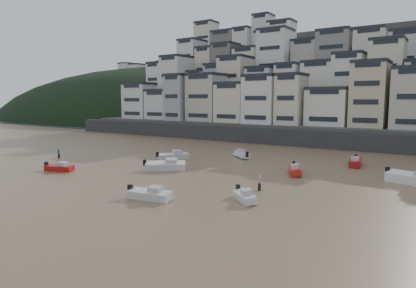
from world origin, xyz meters
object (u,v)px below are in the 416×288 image
Objects in this scene: boat_c at (166,165)px; person_blue at (59,153)px; boat_f at (173,155)px; boat_h at (242,154)px; boat_g at (416,177)px; boat_b at (244,195)px; boat_a at (150,193)px; boat_i at (355,161)px; boat_e at (295,169)px; person_pink at (259,183)px; boat_j at (59,167)px.

boat_c is 21.78m from person_blue.
boat_h is at bearing -12.38° from boat_f.
boat_h is at bearing -176.69° from boat_g.
boat_f is at bearing -173.41° from boat_b.
boat_a is at bearing 140.57° from boat_h.
boat_f is (-21.58, 15.30, 0.18)m from boat_b.
boat_i is at bearing 3.65° from boat_c.
boat_g reaches higher than boat_e.
boat_e is 12.01m from boat_i.
boat_c is 31.02m from boat_g.
boat_e is at bearing 14.37° from person_blue.
boat_b is at bearing -19.46° from boat_i.
person_pink is at bearing -1.55° from person_blue.
person_pink reaches higher than boat_e.
person_blue is 1.00× the size of person_pink.
boat_c is 3.46× the size of person_pink.
boat_j is at bearing -168.56° from person_pink.
boat_j is at bearing -83.88° from boat_e.
boat_i is at bearing 20.97° from boat_j.
person_pink is (-5.09, -21.42, 0.14)m from boat_i.
boat_f is 28.13m from boat_i.
boat_b is at bearing -8.29° from person_blue.
boat_c is 9.36m from boat_f.
boat_f is 19.22m from person_blue.
boat_b is 0.70× the size of boat_c.
boat_h is (-5.29, 28.20, 0.00)m from boat_a.
boat_f reaches higher than boat_h.
boat_b is 9.28m from boat_a.
boat_j is 42.42m from boat_i.
boat_i is (12.36, 30.80, 0.06)m from boat_a.
person_blue is at bearing 75.45° from boat_h.
boat_f reaches higher than boat_j.
boat_h is (-13.21, 23.36, 0.09)m from boat_b.
boat_a is 2.82× the size of person_pink.
boat_h is at bearing -91.36° from boat_i.
boat_i is (26.03, 10.66, -0.03)m from boat_f.
boat_g is at bearing 94.36° from boat_b.
boat_f is 3.17× the size of person_blue.
boat_e is 1.03× the size of boat_h.
boat_c is 1.20× the size of boat_e.
boat_b is 26.46m from boat_f.
boat_g reaches higher than person_pink.
person_blue is at bearing 127.69° from boat_j.
boat_e is at bearing -11.83° from boat_c.
boat_a is (-7.91, -4.84, 0.09)m from boat_b.
boat_j is (-11.80, -8.52, -0.22)m from boat_c.
boat_h is 0.71× the size of boat_g.
boat_b is 26.84m from boat_h.
boat_j is 0.90× the size of boat_h.
boat_h is (3.25, 15.89, -0.15)m from boat_c.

